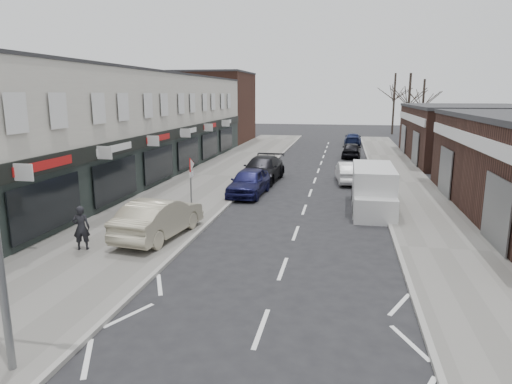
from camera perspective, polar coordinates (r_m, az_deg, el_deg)
The scene contains 18 objects.
ground at distance 10.05m, azimuth -1.55°, elevation -22.08°, with size 160.00×160.00×0.00m, color black.
pavement_left at distance 31.80m, azimuth -4.87°, elevation 1.99°, with size 5.50×64.00×0.12m, color slate.
pavement_right at distance 30.87m, azimuth 18.08°, elevation 1.12°, with size 3.50×64.00×0.12m, color slate.
shop_terrace_left at distance 31.64m, azimuth -18.21°, elevation 7.75°, with size 8.00×41.00×7.10m, color beige.
brick_block_far at distance 55.30m, azimuth -5.22°, elevation 10.40°, with size 8.00×10.00×8.00m, color #4C2A20.
right_unit_far at distance 43.57m, azimuth 25.28°, elevation 6.53°, with size 10.00×16.00×4.50m, color #3C221B.
tree_far_a at distance 56.84m, azimuth 18.25°, elevation 5.85°, with size 3.60×3.60×8.00m, color #382D26, non-canonical shape.
tree_far_b at distance 63.11m, azimuth 19.86°, elevation 6.31°, with size 3.60×3.60×7.50m, color #382D26, non-canonical shape.
tree_far_c at distance 68.66m, azimuth 16.63°, elevation 6.94°, with size 3.60×3.60×8.50m, color #382D26, non-canonical shape.
warning_sign at distance 21.56m, azimuth -8.10°, elevation 2.83°, with size 0.12×0.80×2.70m.
white_van at distance 23.28m, azimuth 14.41°, elevation 0.29°, with size 1.97×5.53×2.15m.
sedan_on_pavement at distance 18.33m, azimuth -12.01°, elevation -3.15°, with size 1.64×4.70×1.55m, color #ADA58A.
pedestrian at distance 17.63m, azimuth -21.00°, elevation -4.20°, with size 0.59×0.39×1.62m, color black.
parked_car_left_a at distance 25.84m, azimuth -0.91°, elevation 1.26°, with size 1.81×4.49×1.53m, color #151642.
parked_car_left_b at distance 30.02m, azimuth 0.79°, elevation 2.86°, with size 2.25×5.53×1.60m, color black.
parked_car_right_a at distance 30.14m, azimuth 11.53°, elevation 2.43°, with size 1.45×4.17×1.37m, color silver.
parked_car_right_b at distance 42.26m, azimuth 11.84°, elevation 5.17°, with size 1.64×4.07×1.39m, color black.
parked_car_right_c at distance 53.30m, azimuth 12.03°, elevation 6.51°, with size 1.82×4.47×1.30m, color #151E44.
Camera 1 is at (1.83, -8.10, 5.65)m, focal length 32.00 mm.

